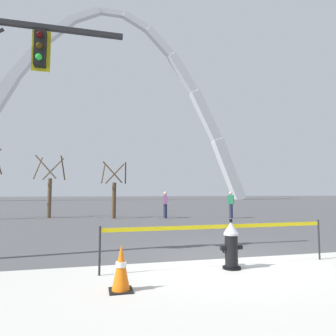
{
  "coord_description": "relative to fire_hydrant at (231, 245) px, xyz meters",
  "views": [
    {
      "loc": [
        -2.87,
        -6.39,
        1.52
      ],
      "look_at": [
        -0.05,
        5.0,
        2.5
      ],
      "focal_mm": 31.75,
      "sensor_mm": 36.0,
      "label": 1
    }
  ],
  "objects": [
    {
      "name": "traffic_cone_by_hydrant",
      "position": [
        -2.27,
        -0.84,
        -0.11
      ],
      "size": [
        0.36,
        0.36,
        0.73
      ],
      "color": "black",
      "rests_on": "ground"
    },
    {
      "name": "tree_left_mid",
      "position": [
        -5.34,
        13.73,
        1.2
      ],
      "size": [
        1.74,
        1.75,
        3.76
      ],
      "color": "brown",
      "rests_on": "ground"
    },
    {
      "name": "monument_arch",
      "position": [
        0.18,
        56.47,
        18.09
      ],
      "size": [
        60.86,
        2.3,
        41.23
      ],
      "color": "silver",
      "rests_on": "ground"
    },
    {
      "name": "caution_tape_barrier",
      "position": [
        -0.13,
        0.2,
        0.15
      ],
      "size": [
        4.92,
        0.18,
        0.9
      ],
      "color": "#232326",
      "rests_on": "ground"
    },
    {
      "name": "tree_center_left",
      "position": [
        -1.55,
        12.52,
        1.02
      ],
      "size": [
        1.56,
        1.57,
        3.35
      ],
      "color": "brown",
      "rests_on": "ground"
    },
    {
      "name": "fire_hydrant",
      "position": [
        0.0,
        0.0,
        0.0
      ],
      "size": [
        0.46,
        0.48,
        0.99
      ],
      "color": "black",
      "rests_on": "ground"
    },
    {
      "name": "ground_plane",
      "position": [
        0.18,
        0.8,
        -0.47
      ],
      "size": [
        240.0,
        240.0,
        0.0
      ],
      "primitive_type": "plane",
      "color": "#474749"
    },
    {
      "name": "pedestrian_walking_left",
      "position": [
        5.32,
        10.99,
        0.35
      ],
      "size": [
        0.39,
        0.37,
        1.59
      ],
      "color": "#232847",
      "rests_on": "ground"
    },
    {
      "name": "pedestrian_standing_center",
      "position": [
        1.46,
        11.86,
        0.35
      ],
      "size": [
        0.28,
        0.38,
        1.59
      ],
      "color": "#232847",
      "rests_on": "ground"
    }
  ]
}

